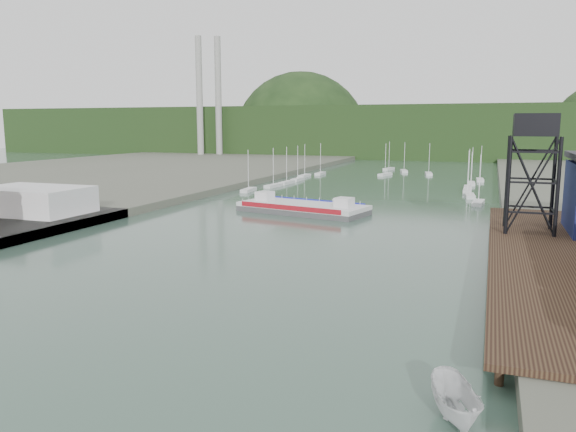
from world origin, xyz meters
The scene contains 8 objects.
east_pier centered at (37.00, 45.00, 1.90)m, with size 14.00×70.00×2.45m.
white_shed centered at (-44.00, 50.00, 3.85)m, with size 18.00×12.00×4.50m, color silver.
lift_tower centered at (35.00, 58.00, 15.65)m, with size 6.50×6.50×16.00m.
marina_sailboats centered at (0.08, 138.46, 0.35)m, with size 57.71×92.65×0.90m.
smokestacks centered at (-106.00, 232.50, 30.00)m, with size 11.20×8.20×60.00m.
distant_hills centered at (-3.98, 301.35, 10.38)m, with size 500.00×120.00×80.00m.
chain_ferry centered at (-3.78, 75.92, 1.01)m, with size 26.04×14.92×3.53m.
motorboat centered at (28.63, 6.18, 1.18)m, with size 2.29×6.10×2.36m, color silver.
Camera 1 is at (29.78, -24.77, 16.69)m, focal length 35.00 mm.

